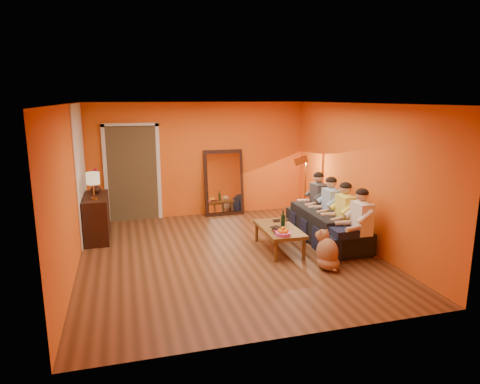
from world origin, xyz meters
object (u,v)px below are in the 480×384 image
object	(u,v)px
dog	(327,249)
laptop	(282,221)
person_far_left	(361,224)
sofa	(326,225)
tumbler	(283,222)
table_lamp	(93,186)
wine_bottle	(283,220)
coffee_table	(279,239)
person_mid_left	(345,215)
person_mid_right	(331,208)
sideboard	(97,217)
floor_lamp	(305,190)
mirror_frame	(224,182)
person_far_right	(318,202)
vase	(96,188)

from	to	relation	value
dog	laptop	world-z (taller)	dog
person_far_left	laptop	world-z (taller)	person_far_left
sofa	tumbler	xyz separation A→B (m)	(-0.94, -0.12, 0.16)
table_lamp	person_far_left	xyz separation A→B (m)	(4.37, -2.00, -0.49)
table_lamp	wine_bottle	distance (m)	3.52
coffee_table	person_mid_left	size ratio (longest dim) A/B	1.00
coffee_table	person_mid_right	xyz separation A→B (m)	(1.19, 0.34, 0.40)
tumbler	sideboard	bearing A→B (deg)	156.61
person_far_left	person_mid_right	size ratio (longest dim) A/B	1.00
coffee_table	tumbler	distance (m)	0.31
tumbler	dog	bearing A→B (deg)	-73.57
sofa	person_far_left	world-z (taller)	person_far_left
sideboard	dog	size ratio (longest dim) A/B	1.85
coffee_table	person_far_left	world-z (taller)	person_far_left
person_far_left	sideboard	bearing A→B (deg)	152.20
floor_lamp	tumbler	xyz separation A→B (m)	(-1.04, -1.37, -0.25)
sideboard	mirror_frame	bearing A→B (deg)	21.16
coffee_table	floor_lamp	xyz separation A→B (m)	(1.16, 1.49, 0.51)
mirror_frame	person_mid_left	world-z (taller)	mirror_frame
person_mid_right	person_far_right	distance (m)	0.55
table_lamp	tumbler	xyz separation A→B (m)	(3.30, -1.13, -0.64)
sideboard	person_far_left	distance (m)	4.94
wine_bottle	sofa	bearing A→B (deg)	16.18
mirror_frame	wine_bottle	distance (m)	2.72
wine_bottle	vase	size ratio (longest dim) A/B	1.46
person_far_right	laptop	size ratio (longest dim) A/B	3.97
tumbler	vase	xyz separation A→B (m)	(-3.30, 1.68, 0.49)
dog	person_far_right	size ratio (longest dim) A/B	0.52
person_mid_right	tumbler	distance (m)	1.10
mirror_frame	person_far_right	xyz separation A→B (m)	(1.58, -1.73, -0.15)
table_lamp	person_mid_left	xyz separation A→B (m)	(4.37, -1.45, -0.49)
laptop	person_far_left	bearing A→B (deg)	-53.78
table_lamp	person_far_right	distance (m)	4.41
table_lamp	wine_bottle	xyz separation A→B (m)	(3.23, -1.30, -0.53)
laptop	vase	world-z (taller)	vase
floor_lamp	laptop	xyz separation A→B (m)	(-0.98, -1.14, -0.29)
table_lamp	dog	size ratio (longest dim) A/B	0.80
person_far_right	vase	world-z (taller)	person_far_right
sideboard	wine_bottle	bearing A→B (deg)	-26.31
laptop	person_far_right	bearing A→B (deg)	22.11
person_far_right	table_lamp	bearing A→B (deg)	175.37
person_mid_left	tumbler	size ratio (longest dim) A/B	11.63
table_lamp	tumbler	size ratio (longest dim) A/B	4.86
table_lamp	person_mid_left	world-z (taller)	table_lamp
floor_lamp	laptop	bearing A→B (deg)	-110.63
mirror_frame	person_far_right	distance (m)	2.35
floor_lamp	person_mid_right	world-z (taller)	floor_lamp
dog	mirror_frame	bearing A→B (deg)	122.64
table_lamp	person_far_right	size ratio (longest dim) A/B	0.42
person_far_left	wine_bottle	bearing A→B (deg)	148.20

